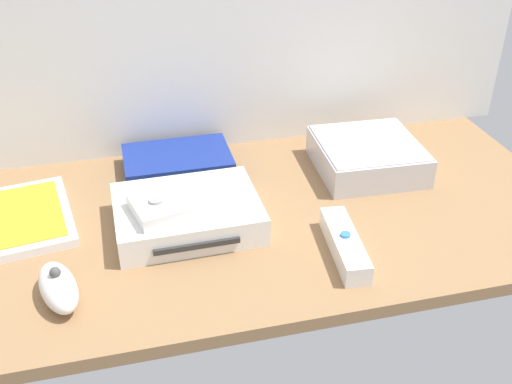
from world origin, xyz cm
name	(u,v)px	position (x,y,z in cm)	size (l,w,h in cm)	color
ground_plane	(256,219)	(0.00, 0.00, -1.00)	(100.00, 48.00, 2.00)	#936D47
game_console	(187,214)	(-10.61, -0.67, 2.20)	(21.26, 16.77, 4.40)	white
mini_computer	(367,156)	(21.91, 9.01, 2.64)	(17.73, 17.73, 5.30)	silver
game_case	(24,218)	(-34.45, 6.30, 0.76)	(16.31, 20.83, 1.56)	white
network_router	(178,162)	(-9.83, 16.18, 1.70)	(18.01, 12.41, 3.40)	navy
remote_wand	(345,245)	(9.58, -12.54, 1.51)	(5.08, 15.09, 3.40)	white
remote_nunchuk	(58,287)	(-28.69, -12.93, 2.04)	(6.81, 10.79, 5.10)	white
remote_classic_pad	(183,201)	(-11.25, -1.99, 5.41)	(15.85, 11.09, 2.40)	white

